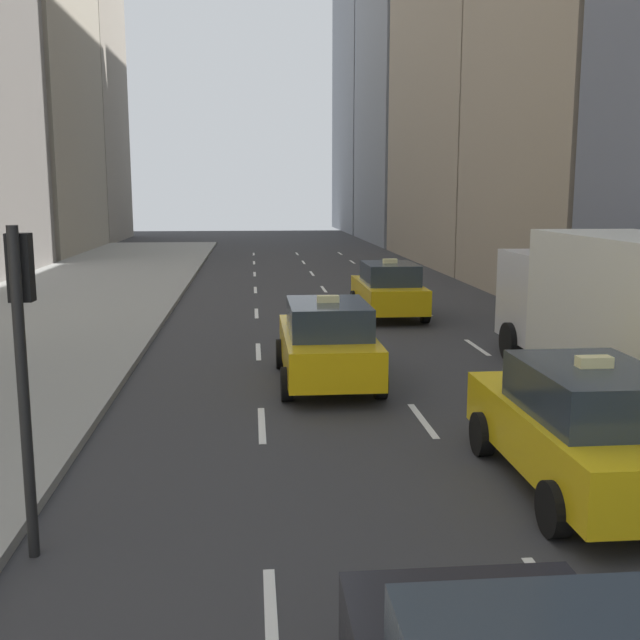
{
  "coord_description": "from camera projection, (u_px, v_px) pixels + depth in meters",
  "views": [
    {
      "loc": [
        -0.33,
        1.66,
        3.93
      ],
      "look_at": [
        0.94,
        15.52,
        1.55
      ],
      "focal_mm": 42.0,
      "sensor_mm": 36.0,
      "label": 1
    }
  ],
  "objects": [
    {
      "name": "taxi_third",
      "position": [
        327.0,
        342.0,
        15.47
      ],
      "size": [
        2.02,
        4.4,
        1.87
      ],
      "color": "yellow",
      "rests_on": "ground"
    },
    {
      "name": "sidewalk_left",
      "position": [
        52.0,
        309.0,
        24.92
      ],
      "size": [
        8.0,
        66.0,
        0.15
      ],
      "primitive_type": "cube",
      "color": "gray",
      "rests_on": "ground"
    },
    {
      "name": "lane_markings",
      "position": [
        353.0,
        328.0,
        21.87
      ],
      "size": [
        5.72,
        56.0,
        0.01
      ],
      "color": "white",
      "rests_on": "ground"
    },
    {
      "name": "taxi_second",
      "position": [
        388.0,
        289.0,
        23.82
      ],
      "size": [
        2.02,
        4.4,
        1.87
      ],
      "color": "yellow",
      "rests_on": "ground"
    },
    {
      "name": "box_truck",
      "position": [
        624.0,
        309.0,
        14.38
      ],
      "size": [
        2.58,
        8.4,
        3.15
      ],
      "color": "silver",
      "rests_on": "ground"
    },
    {
      "name": "traffic_light_pole",
      "position": [
        22.0,
        338.0,
        7.88
      ],
      "size": [
        0.24,
        0.42,
        3.6
      ],
      "color": "black",
      "rests_on": "ground"
    },
    {
      "name": "taxi_lead",
      "position": [
        583.0,
        426.0,
        9.87
      ],
      "size": [
        2.02,
        4.4,
        1.87
      ],
      "color": "yellow",
      "rests_on": "ground"
    }
  ]
}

